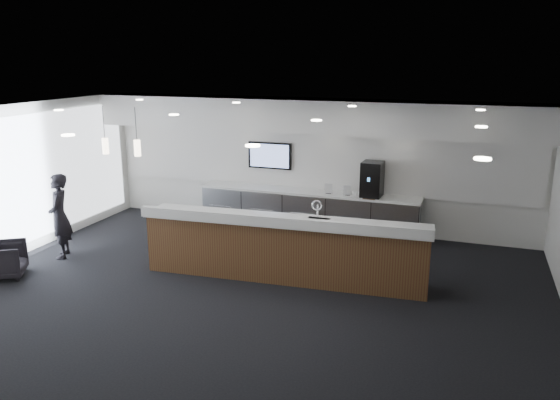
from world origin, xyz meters
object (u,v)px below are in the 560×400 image
(service_counter, at_px, (284,248))
(lounge_guest, at_px, (60,216))
(armchair, at_px, (4,260))
(coffee_machine, at_px, (372,179))

(service_counter, height_order, lounge_guest, lounge_guest)
(service_counter, distance_m, armchair, 5.07)
(service_counter, xyz_separation_m, lounge_guest, (-4.52, -0.44, 0.27))
(coffee_machine, height_order, lounge_guest, coffee_machine)
(coffee_machine, bearing_deg, lounge_guest, -147.38)
(coffee_machine, distance_m, lounge_guest, 6.45)
(coffee_machine, bearing_deg, service_counter, -108.13)
(service_counter, relative_size, lounge_guest, 3.06)
(coffee_machine, distance_m, armchair, 7.39)
(lounge_guest, bearing_deg, coffee_machine, 89.09)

